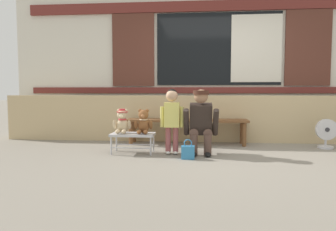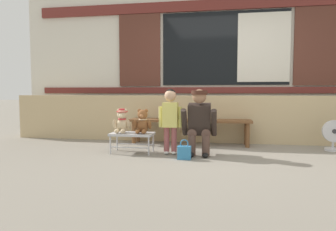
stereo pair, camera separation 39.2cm
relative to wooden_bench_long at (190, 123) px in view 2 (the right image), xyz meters
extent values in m
plane|color=gray|center=(0.58, -1.06, -0.37)|extent=(60.00, 60.00, 0.00)
cube|color=tan|center=(0.58, 0.37, 0.05)|extent=(8.07, 0.25, 0.85)
cube|color=silver|center=(0.58, 0.89, 1.25)|extent=(8.24, 0.20, 3.25)
cube|color=maroon|center=(0.58, 0.77, 0.58)|extent=(7.58, 0.04, 0.12)
cube|color=black|center=(0.58, 0.78, 1.38)|extent=(2.40, 0.03, 1.40)
cube|color=silver|center=(1.31, 0.76, 1.38)|extent=(0.96, 0.02, 1.29)
cube|color=#562D23|center=(-1.10, 0.77, 1.38)|extent=(0.84, 0.05, 1.43)
cube|color=#562D23|center=(2.26, 0.77, 1.38)|extent=(0.84, 0.05, 1.43)
cube|color=maroon|center=(0.58, 0.76, 2.20)|extent=(7.58, 0.06, 0.20)
cube|color=brown|center=(0.00, -0.14, 0.05)|extent=(2.10, 0.11, 0.04)
cube|color=brown|center=(0.00, 0.00, 0.05)|extent=(2.10, 0.11, 0.04)
cube|color=brown|center=(0.00, 0.14, 0.05)|extent=(2.10, 0.11, 0.04)
cylinder|color=brown|center=(-0.97, -0.14, -0.17)|extent=(0.07, 0.07, 0.40)
cylinder|color=brown|center=(-0.97, 0.14, -0.17)|extent=(0.07, 0.07, 0.40)
cylinder|color=brown|center=(0.97, -0.14, -0.17)|extent=(0.07, 0.07, 0.40)
cylinder|color=brown|center=(0.97, 0.14, -0.17)|extent=(0.07, 0.07, 0.40)
cube|color=#BCBCC1|center=(-0.78, -0.89, -0.09)|extent=(0.64, 0.36, 0.04)
cylinder|color=#BCBCC1|center=(-1.07, -1.04, -0.24)|extent=(0.02, 0.02, 0.26)
cylinder|color=#BCBCC1|center=(-1.07, -0.74, -0.24)|extent=(0.02, 0.02, 0.26)
cylinder|color=#BCBCC1|center=(-0.49, -1.04, -0.24)|extent=(0.02, 0.02, 0.26)
cylinder|color=#BCBCC1|center=(-0.49, -0.74, -0.24)|extent=(0.02, 0.02, 0.26)
cylinder|color=#BCBCC1|center=(-0.78, -1.04, -0.27)|extent=(0.58, 0.02, 0.02)
cylinder|color=#BCBCC1|center=(-0.78, -0.74, -0.27)|extent=(0.58, 0.02, 0.02)
ellipsoid|color=#CCB289|center=(-0.94, -0.87, 0.04)|extent=(0.17, 0.14, 0.22)
sphere|color=#CCB289|center=(-0.94, -0.88, 0.20)|extent=(0.15, 0.15, 0.15)
sphere|color=#FFEEBB|center=(-0.94, -0.93, 0.19)|extent=(0.06, 0.06, 0.06)
sphere|color=#CCB289|center=(-0.99, -0.87, 0.26)|extent=(0.06, 0.06, 0.06)
ellipsoid|color=#CCB289|center=(-1.05, -0.90, 0.06)|extent=(0.06, 0.11, 0.16)
ellipsoid|color=#CCB289|center=(-0.98, -0.99, -0.04)|extent=(0.06, 0.15, 0.06)
sphere|color=#CCB289|center=(-0.88, -0.87, 0.26)|extent=(0.06, 0.06, 0.06)
ellipsoid|color=#CCB289|center=(-0.83, -0.90, 0.06)|extent=(0.06, 0.11, 0.16)
ellipsoid|color=#CCB289|center=(-0.89, -0.99, -0.04)|extent=(0.06, 0.15, 0.06)
torus|color=red|center=(-0.94, -0.88, 0.13)|extent=(0.13, 0.13, 0.02)
cylinder|color=red|center=(-0.94, -0.88, 0.24)|extent=(0.17, 0.17, 0.01)
cylinder|color=red|center=(-0.94, -0.88, 0.27)|extent=(0.10, 0.10, 0.04)
ellipsoid|color=brown|center=(-0.62, -0.87, 0.04)|extent=(0.17, 0.14, 0.22)
sphere|color=brown|center=(-0.62, -0.88, 0.20)|extent=(0.15, 0.15, 0.15)
sphere|color=#AE6E42|center=(-0.62, -0.93, 0.19)|extent=(0.06, 0.06, 0.06)
sphere|color=brown|center=(-0.67, -0.87, 0.26)|extent=(0.06, 0.06, 0.06)
ellipsoid|color=brown|center=(-0.73, -0.90, 0.06)|extent=(0.06, 0.11, 0.16)
ellipsoid|color=brown|center=(-0.66, -0.99, -0.04)|extent=(0.06, 0.15, 0.06)
sphere|color=brown|center=(-0.56, -0.87, 0.26)|extent=(0.06, 0.06, 0.06)
ellipsoid|color=brown|center=(-0.51, -0.90, 0.06)|extent=(0.06, 0.11, 0.16)
ellipsoid|color=brown|center=(-0.57, -0.99, -0.04)|extent=(0.06, 0.15, 0.06)
torus|color=beige|center=(-0.62, -0.88, 0.13)|extent=(0.13, 0.13, 0.02)
cylinder|color=#994C4C|center=(-0.25, -0.91, -0.15)|extent=(0.08, 0.08, 0.36)
ellipsoid|color=silver|center=(-0.25, -0.93, -0.35)|extent=(0.07, 0.12, 0.05)
cylinder|color=#994C4C|center=(-0.14, -0.91, -0.15)|extent=(0.08, 0.08, 0.36)
ellipsoid|color=silver|center=(-0.14, -0.93, -0.35)|extent=(0.07, 0.12, 0.05)
cube|color=#DBD166|center=(-0.19, -0.91, 0.21)|extent=(0.22, 0.15, 0.36)
cylinder|color=#DBD166|center=(-0.34, -0.91, 0.18)|extent=(0.06, 0.06, 0.30)
cylinder|color=#DBD166|center=(-0.05, -0.91, 0.18)|extent=(0.06, 0.06, 0.30)
sphere|color=tan|center=(-0.19, -0.91, 0.49)|extent=(0.17, 0.17, 0.17)
sphere|color=black|center=(-0.19, -0.89, 0.51)|extent=(0.16, 0.16, 0.16)
cylinder|color=brown|center=(0.13, -0.96, -0.22)|extent=(0.11, 0.11, 0.30)
cylinder|color=brown|center=(0.13, -0.82, -0.05)|extent=(0.13, 0.32, 0.13)
ellipsoid|color=black|center=(0.13, -1.04, -0.34)|extent=(0.09, 0.20, 0.06)
cylinder|color=brown|center=(0.33, -0.96, -0.22)|extent=(0.11, 0.11, 0.30)
cylinder|color=brown|center=(0.33, -0.82, -0.05)|extent=(0.13, 0.32, 0.13)
ellipsoid|color=black|center=(0.33, -1.04, -0.34)|extent=(0.09, 0.20, 0.06)
cube|color=#2D231E|center=(0.23, -0.85, 0.15)|extent=(0.32, 0.30, 0.47)
cylinder|color=#2D231E|center=(0.02, -0.95, 0.11)|extent=(0.08, 0.28, 0.40)
cylinder|color=#2D231E|center=(0.44, -0.95, 0.11)|extent=(0.08, 0.28, 0.40)
sphere|color=#9E7051|center=(0.23, -0.92, 0.48)|extent=(0.20, 0.20, 0.20)
cylinder|color=#422319|center=(0.23, -0.92, 0.53)|extent=(0.23, 0.23, 0.06)
cube|color=brown|center=(0.42, -0.76, 0.01)|extent=(0.10, 0.22, 0.16)
cube|color=teal|center=(0.05, -1.22, -0.28)|extent=(0.18, 0.11, 0.18)
torus|color=teal|center=(0.05, -1.22, -0.16)|extent=(0.11, 0.01, 0.11)
cylinder|color=silver|center=(2.26, -0.20, -0.35)|extent=(0.24, 0.24, 0.04)
cylinder|color=silver|center=(2.26, -0.20, -0.28)|extent=(0.04, 0.04, 0.10)
cylinder|color=silver|center=(2.26, -0.22, -0.06)|extent=(0.34, 0.06, 0.34)
cylinder|color=#333338|center=(2.26, -0.22, -0.06)|extent=(0.07, 0.08, 0.07)
camera|label=1|loc=(0.17, -5.40, 0.53)|focal=33.16mm
camera|label=2|loc=(0.55, -5.35, 0.53)|focal=33.16mm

